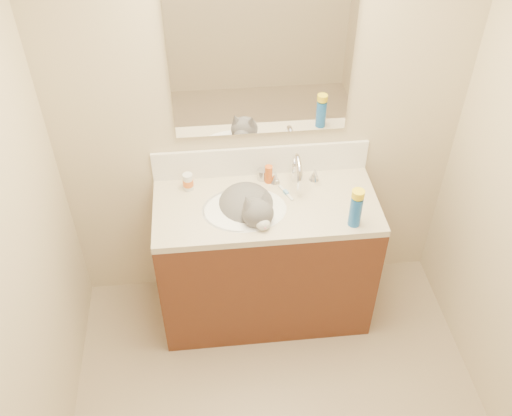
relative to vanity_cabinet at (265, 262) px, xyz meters
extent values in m
cube|color=#C7B494|center=(0.00, 0.28, 0.84)|extent=(2.20, 0.04, 2.50)
cube|color=#4D2514|center=(0.00, 0.00, 0.00)|extent=(1.20, 0.55, 0.82)
cube|color=beige|center=(0.00, 0.00, 0.43)|extent=(1.20, 0.55, 0.04)
ellipsoid|color=white|center=(-0.12, -0.03, 0.38)|extent=(0.45, 0.36, 0.14)
cylinder|color=silver|center=(0.18, 0.18, 0.51)|extent=(0.04, 0.04, 0.11)
torus|color=silver|center=(0.18, 0.12, 0.56)|extent=(0.03, 0.20, 0.20)
cylinder|color=silver|center=(0.18, 0.04, 0.53)|extent=(0.03, 0.03, 0.06)
cone|color=silver|center=(0.07, 0.18, 0.48)|extent=(0.06, 0.06, 0.06)
cone|color=silver|center=(0.29, 0.18, 0.48)|extent=(0.06, 0.06, 0.06)
ellipsoid|color=#535053|center=(-0.11, 0.02, 0.41)|extent=(0.40, 0.43, 0.23)
ellipsoid|color=#535053|center=(-0.06, -0.13, 0.51)|extent=(0.20, 0.19, 0.16)
ellipsoid|color=#535053|center=(-0.08, -0.06, 0.47)|extent=(0.15, 0.15, 0.14)
cone|color=#535053|center=(-0.11, -0.13, 0.58)|extent=(0.09, 0.09, 0.10)
cone|color=#535053|center=(-0.02, -0.10, 0.58)|extent=(0.09, 0.10, 0.10)
ellipsoid|color=silver|center=(-0.04, -0.19, 0.49)|extent=(0.09, 0.08, 0.06)
ellipsoid|color=silver|center=(-0.07, -0.09, 0.42)|extent=(0.13, 0.10, 0.14)
sphere|color=#CC8493|center=(-0.03, -0.22, 0.49)|extent=(0.02, 0.02, 0.02)
cylinder|color=#535053|center=(0.04, 0.05, 0.34)|extent=(0.16, 0.23, 0.04)
cube|color=white|center=(0.00, 0.26, 0.54)|extent=(1.20, 0.02, 0.18)
cube|color=white|center=(0.00, 0.26, 1.13)|extent=(0.90, 0.02, 0.80)
cylinder|color=silver|center=(-0.41, 0.17, 0.50)|extent=(0.06, 0.06, 0.10)
cylinder|color=orange|center=(-0.41, 0.17, 0.49)|extent=(0.06, 0.06, 0.04)
cylinder|color=#B7B7BC|center=(0.00, 0.21, 0.48)|extent=(0.07, 0.07, 0.07)
cylinder|color=#D05618|center=(0.03, 0.18, 0.50)|extent=(0.05, 0.05, 0.11)
cube|color=silver|center=(0.12, 0.07, 0.45)|extent=(0.07, 0.13, 0.01)
cube|color=#66A2DA|center=(0.12, 0.07, 0.46)|extent=(0.03, 0.04, 0.02)
cylinder|color=#195AB3|center=(0.43, -0.20, 0.54)|extent=(0.08, 0.08, 0.17)
cylinder|color=yellow|center=(0.43, -0.20, 0.65)|extent=(0.08, 0.08, 0.04)
camera|label=1|loc=(-0.29, -2.26, 2.44)|focal=40.00mm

